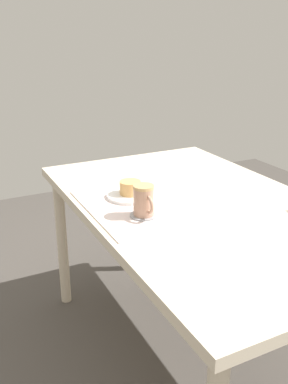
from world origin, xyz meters
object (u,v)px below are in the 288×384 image
(dining_table, at_px, (200,219))
(coffee_mug, at_px, (144,200))
(pastry, at_px, (130,188))
(pastry_plate, at_px, (130,195))

(dining_table, height_order, coffee_mug, coffee_mug)
(dining_table, xyz_separation_m, pastry, (-0.16, -0.21, 0.11))
(pastry_plate, height_order, coffee_mug, coffee_mug)
(pastry_plate, height_order, pastry, pastry)
(pastry_plate, bearing_deg, coffee_mug, -10.51)
(pastry_plate, distance_m, pastry, 0.03)
(pastry_plate, xyz_separation_m, coffee_mug, (0.18, -0.03, 0.05))
(pastry_plate, distance_m, coffee_mug, 0.19)
(pastry_plate, bearing_deg, dining_table, 52.51)
(pastry, relative_size, coffee_mug, 0.76)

